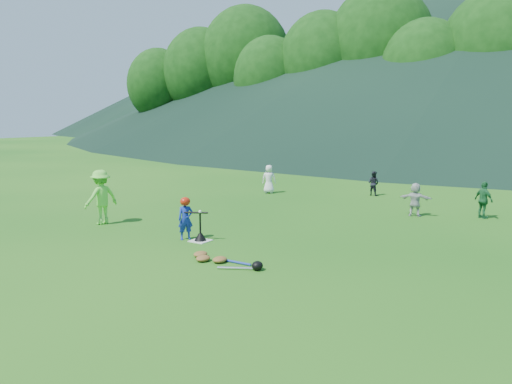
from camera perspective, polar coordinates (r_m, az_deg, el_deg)
ground at (r=12.35m, az=-6.36°, el=-5.60°), size 120.00×120.00×0.00m
home_plate at (r=12.34m, az=-6.36°, el=-5.56°), size 0.45×0.45×0.02m
baseball at (r=12.19m, az=-6.42°, el=-2.24°), size 0.08×0.08×0.08m
batter_child at (r=12.46m, az=-8.06°, el=-3.06°), size 0.42×0.45×1.04m
adult_coach at (r=14.74m, az=-17.29°, el=-0.55°), size 0.73×1.08×1.54m
fielder_a at (r=19.76m, az=1.49°, el=1.49°), size 0.65×0.55×1.13m
fielder_b at (r=19.72m, az=13.27°, el=0.97°), size 0.51×0.42×0.94m
fielder_c at (r=16.34m, az=24.58°, el=-0.84°), size 0.69×0.60×1.11m
fielder_d at (r=15.96m, az=17.74°, el=-0.82°), size 0.98×0.40×1.03m
batting_tee at (r=12.32m, az=-6.37°, el=-5.02°), size 0.30×0.30×0.68m
batter_gear at (r=12.37m, az=-8.00°, el=-1.18°), size 0.72×0.29×0.40m
equipment_pile at (r=10.54m, az=-4.20°, el=-7.71°), size 1.80×0.68×0.19m
outfield_fence at (r=38.07m, az=21.46°, el=4.55°), size 70.07×0.08×1.33m
tree_line at (r=44.00m, az=23.89°, el=14.70°), size 70.04×11.40×14.82m
distant_hills at (r=93.08m, az=24.20°, el=15.30°), size 155.00×140.00×32.00m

